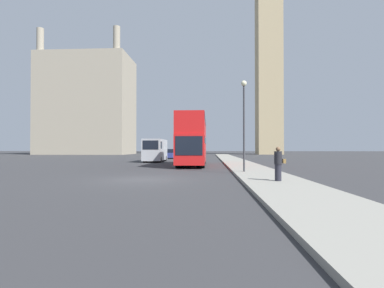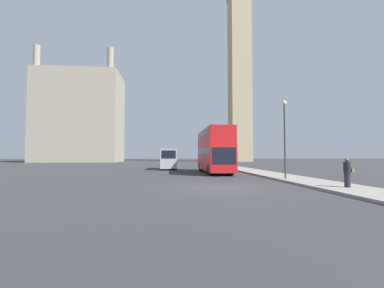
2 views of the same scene
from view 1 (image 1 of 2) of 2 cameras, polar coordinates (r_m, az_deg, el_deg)
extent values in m
plane|color=#333335|center=(15.99, -9.29, -6.69)|extent=(300.00, 300.00, 0.00)
cube|color=gray|center=(15.90, 14.57, -6.43)|extent=(3.09, 120.00, 0.15)
cube|color=tan|center=(86.17, 14.39, 16.23)|extent=(6.36, 6.36, 53.70)
cube|color=#9E937F|center=(86.85, -19.24, 6.88)|extent=(23.27, 14.55, 26.37)
cylinder|color=#9E937F|center=(89.33, -26.94, 17.30)|extent=(1.75, 1.75, 5.80)
cylinder|color=#9E937F|center=(81.69, -14.16, 18.99)|extent=(1.75, 1.75, 5.80)
cube|color=red|center=(28.34, 0.11, -1.01)|extent=(2.41, 10.39, 2.49)
cube|color=red|center=(28.41, 0.11, 3.34)|extent=(2.41, 10.18, 1.83)
cube|color=black|center=(28.35, 0.11, 0.64)|extent=(2.45, 9.97, 0.55)
cube|color=black|center=(28.46, 0.11, 4.42)|extent=(2.45, 9.76, 0.55)
cube|color=black|center=(23.14, -0.60, -0.32)|extent=(2.12, 0.03, 1.49)
cylinder|color=black|center=(24.80, -2.36, -3.37)|extent=(0.68, 1.06, 1.06)
cylinder|color=black|center=(24.69, 1.66, -3.38)|extent=(0.68, 1.06, 1.06)
cylinder|color=black|center=(32.04, -1.08, -2.79)|extent=(0.68, 1.06, 1.06)
cylinder|color=black|center=(31.96, 2.03, -2.79)|extent=(0.68, 1.06, 1.06)
cube|color=#B2B7BC|center=(36.40, -7.00, -1.10)|extent=(2.09, 5.97, 2.51)
cube|color=black|center=(33.46, -7.92, -0.18)|extent=(1.77, 0.02, 1.00)
cube|color=black|center=(34.49, -7.58, -0.20)|extent=(2.12, 1.07, 0.80)
cylinder|color=black|center=(34.58, -8.89, -2.93)|extent=(0.52, 0.70, 0.70)
cylinder|color=black|center=(34.29, -6.32, -2.95)|extent=(0.52, 0.70, 0.70)
cylinder|color=black|center=(38.56, -7.61, -2.71)|extent=(0.52, 0.70, 0.70)
cylinder|color=black|center=(38.29, -5.31, -2.73)|extent=(0.52, 0.70, 0.70)
cylinder|color=#23232D|center=(14.24, 16.08, -5.26)|extent=(0.29, 0.29, 0.75)
cylinder|color=black|center=(14.20, 16.07, -2.55)|extent=(0.35, 0.35, 0.60)
sphere|color=brown|center=(14.20, 16.06, -0.93)|extent=(0.20, 0.20, 0.20)
cube|color=olive|center=(14.27, 17.14, -3.13)|extent=(0.12, 0.24, 0.20)
cylinder|color=#38383D|center=(19.45, 9.87, 2.88)|extent=(0.12, 0.12, 5.47)
sphere|color=beige|center=(19.85, 9.85, 11.31)|extent=(0.36, 0.36, 0.36)
cube|color=navy|center=(47.82, -4.48, -2.13)|extent=(1.84, 4.21, 0.75)
cube|color=black|center=(47.91, -4.46, -1.32)|extent=(1.66, 2.02, 0.60)
cylinder|color=black|center=(46.60, -5.57, -2.43)|extent=(0.40, 0.63, 0.63)
cylinder|color=black|center=(46.40, -3.82, -2.44)|extent=(0.40, 0.63, 0.63)
cylinder|color=black|center=(49.26, -5.09, -2.34)|extent=(0.40, 0.63, 0.63)
cylinder|color=black|center=(49.07, -3.43, -2.35)|extent=(0.40, 0.63, 0.63)
camera|label=2|loc=(6.36, -79.10, 1.50)|focal=24.00mm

